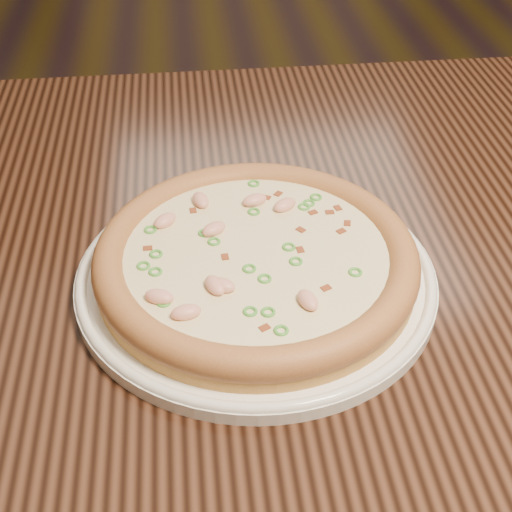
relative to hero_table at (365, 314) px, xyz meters
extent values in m
plane|color=black|center=(0.33, 0.54, -0.65)|extent=(9.00, 9.00, 0.00)
cube|color=black|center=(0.00, 0.00, 0.08)|extent=(1.20, 0.80, 0.04)
cylinder|color=white|center=(-0.12, -0.05, 0.10)|extent=(0.32, 0.32, 0.01)
torus|color=white|center=(-0.12, -0.05, 0.11)|extent=(0.31, 0.31, 0.01)
cylinder|color=tan|center=(-0.12, -0.05, 0.12)|extent=(0.28, 0.28, 0.02)
torus|color=#AC713C|center=(-0.12, -0.05, 0.13)|extent=(0.28, 0.28, 0.03)
cylinder|color=#F2EAB3|center=(-0.12, -0.05, 0.13)|extent=(0.23, 0.23, 0.00)
ellipsoid|color=#F2B29E|center=(-0.15, -0.09, 0.14)|extent=(0.03, 0.02, 0.01)
ellipsoid|color=#F2B29E|center=(-0.16, -0.09, 0.14)|extent=(0.02, 0.03, 0.01)
ellipsoid|color=#F2B29E|center=(-0.15, -0.02, 0.14)|extent=(0.03, 0.03, 0.01)
ellipsoid|color=#F2B29E|center=(-0.11, 0.02, 0.14)|extent=(0.03, 0.02, 0.01)
ellipsoid|color=#F2B29E|center=(-0.09, -0.12, 0.14)|extent=(0.02, 0.03, 0.01)
ellipsoid|color=#F2B29E|center=(-0.16, 0.03, 0.14)|extent=(0.02, 0.03, 0.01)
ellipsoid|color=#F2B29E|center=(-0.20, -0.10, 0.14)|extent=(0.03, 0.02, 0.01)
ellipsoid|color=#F2B29E|center=(-0.20, 0.00, 0.14)|extent=(0.03, 0.03, 0.01)
ellipsoid|color=#F2B29E|center=(-0.09, 0.01, 0.14)|extent=(0.03, 0.02, 0.01)
ellipsoid|color=#F2B29E|center=(-0.18, -0.12, 0.14)|extent=(0.03, 0.02, 0.01)
cube|color=maroon|center=(-0.07, -0.10, 0.13)|extent=(0.01, 0.01, 0.00)
cube|color=maroon|center=(-0.17, 0.02, 0.13)|extent=(0.01, 0.01, 0.00)
cube|color=maroon|center=(-0.04, -0.03, 0.13)|extent=(0.01, 0.01, 0.00)
cube|color=maroon|center=(-0.21, -0.04, 0.13)|extent=(0.01, 0.01, 0.00)
cube|color=maroon|center=(-0.15, -0.05, 0.13)|extent=(0.01, 0.01, 0.00)
cube|color=maroon|center=(-0.06, 0.00, 0.13)|extent=(0.01, 0.01, 0.00)
cube|color=maroon|center=(-0.10, 0.03, 0.13)|extent=(0.01, 0.01, 0.00)
cube|color=maroon|center=(-0.04, 0.01, 0.13)|extent=(0.01, 0.01, 0.00)
cube|color=maroon|center=(-0.08, -0.05, 0.13)|extent=(0.01, 0.01, 0.00)
cube|color=maroon|center=(-0.05, 0.00, 0.13)|extent=(0.01, 0.01, 0.00)
cube|color=maroon|center=(-0.12, -0.14, 0.13)|extent=(0.01, 0.01, 0.00)
cube|color=maroon|center=(-0.09, 0.04, 0.13)|extent=(0.01, 0.01, 0.00)
cube|color=maroon|center=(-0.08, -0.02, 0.13)|extent=(0.01, 0.01, 0.00)
cube|color=maroon|center=(-0.03, -0.02, 0.13)|extent=(0.01, 0.01, 0.00)
torus|color=green|center=(-0.12, -0.13, 0.13)|extent=(0.02, 0.02, 0.00)
torus|color=green|center=(-0.11, 0.06, 0.13)|extent=(0.01, 0.01, 0.00)
torus|color=green|center=(-0.21, -0.04, 0.13)|extent=(0.01, 0.01, 0.00)
torus|color=green|center=(-0.09, -0.05, 0.13)|extent=(0.01, 0.01, 0.00)
torus|color=green|center=(-0.20, -0.11, 0.13)|extent=(0.02, 0.02, 0.00)
torus|color=green|center=(-0.16, -0.02, 0.13)|extent=(0.01, 0.01, 0.00)
torus|color=green|center=(-0.06, 0.02, 0.13)|extent=(0.02, 0.02, 0.00)
torus|color=green|center=(-0.21, -0.01, 0.13)|extent=(0.02, 0.02, 0.00)
torus|color=green|center=(-0.07, 0.01, 0.13)|extent=(0.01, 0.01, 0.00)
torus|color=green|center=(-0.21, -0.07, 0.13)|extent=(0.02, 0.02, 0.00)
torus|color=green|center=(-0.11, -0.15, 0.13)|extent=(0.02, 0.02, 0.00)
torus|color=green|center=(-0.09, -0.07, 0.13)|extent=(0.02, 0.02, 0.00)
torus|color=green|center=(-0.05, 0.03, 0.13)|extent=(0.02, 0.02, 0.00)
torus|color=green|center=(-0.22, -0.06, 0.13)|extent=(0.02, 0.02, 0.00)
torus|color=green|center=(-0.13, -0.07, 0.13)|extent=(0.02, 0.02, 0.00)
torus|color=green|center=(-0.04, -0.09, 0.13)|extent=(0.01, 0.01, 0.00)
torus|color=green|center=(-0.12, -0.09, 0.13)|extent=(0.01, 0.01, 0.00)
torus|color=green|center=(-0.13, -0.12, 0.13)|extent=(0.01, 0.01, 0.00)
torus|color=green|center=(-0.16, -0.03, 0.13)|extent=(0.01, 0.01, 0.00)
torus|color=green|center=(-0.12, 0.01, 0.13)|extent=(0.02, 0.02, 0.00)
camera|label=1|loc=(-0.17, -0.53, 0.52)|focal=50.00mm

